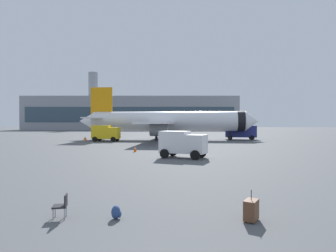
# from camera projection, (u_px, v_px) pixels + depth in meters

# --- Properties ---
(airplane_at_gate) EXTENTS (35.77, 32.33, 10.50)m
(airplane_at_gate) POSITION_uv_depth(u_px,v_px,m) (167.00, 121.00, 56.01)
(airplane_at_gate) COLOR white
(airplane_at_gate) RESTS_ON ground
(service_truck) EXTENTS (5.02, 2.99, 2.90)m
(service_truck) POSITION_uv_depth(u_px,v_px,m) (106.00, 133.00, 51.53)
(service_truck) COLOR yellow
(service_truck) RESTS_ON ground
(fuel_truck) EXTENTS (6.35, 3.65, 3.20)m
(fuel_truck) POSITION_uv_depth(u_px,v_px,m) (241.00, 131.00, 56.82)
(fuel_truck) COLOR navy
(fuel_truck) RESTS_ON ground
(cargo_van) EXTENTS (4.83, 3.71, 2.60)m
(cargo_van) POSITION_uv_depth(u_px,v_px,m) (183.00, 143.00, 27.63)
(cargo_van) COLOR white
(cargo_van) RESTS_ON ground
(safety_cone_near) EXTENTS (0.44, 0.44, 0.76)m
(safety_cone_near) POSITION_uv_depth(u_px,v_px,m) (86.00, 138.00, 55.04)
(safety_cone_near) COLOR #F2590C
(safety_cone_near) RESTS_ON ground
(safety_cone_mid) EXTENTS (0.44, 0.44, 0.59)m
(safety_cone_mid) POSITION_uv_depth(u_px,v_px,m) (85.00, 138.00, 56.49)
(safety_cone_mid) COLOR #F2590C
(safety_cone_mid) RESTS_ON ground
(safety_cone_far) EXTENTS (0.44, 0.44, 0.69)m
(safety_cone_far) POSITION_uv_depth(u_px,v_px,m) (201.00, 145.00, 39.33)
(safety_cone_far) COLOR #F2590C
(safety_cone_far) RESTS_ON ground
(safety_cone_outer) EXTENTS (0.44, 0.44, 0.70)m
(safety_cone_outer) POSITION_uv_depth(u_px,v_px,m) (136.00, 149.00, 33.37)
(safety_cone_outer) COLOR #F2590C
(safety_cone_outer) RESTS_ON ground
(rolling_suitcase) EXTENTS (0.67, 0.75, 1.10)m
(rolling_suitcase) POSITION_uv_depth(u_px,v_px,m) (252.00, 210.00, 9.95)
(rolling_suitcase) COLOR brown
(rolling_suitcase) RESTS_ON ground
(traveller_backpack) EXTENTS (0.36, 0.40, 0.48)m
(traveller_backpack) POSITION_uv_depth(u_px,v_px,m) (117.00, 212.00, 10.18)
(traveller_backpack) COLOR navy
(traveller_backpack) RESTS_ON ground
(gate_chair) EXTENTS (0.56, 0.56, 0.86)m
(gate_chair) POSITION_uv_depth(u_px,v_px,m) (62.00, 205.00, 10.24)
(gate_chair) COLOR black
(gate_chair) RESTS_ON ground
(terminal_building) EXTENTS (98.52, 18.96, 27.36)m
(terminal_building) POSITION_uv_depth(u_px,v_px,m) (132.00, 113.00, 136.41)
(terminal_building) COLOR gray
(terminal_building) RESTS_ON ground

